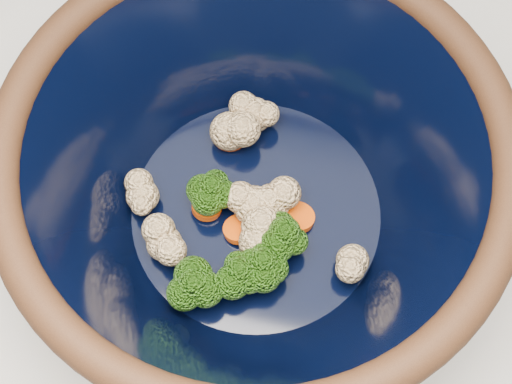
# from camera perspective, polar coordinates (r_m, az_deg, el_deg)

# --- Properties ---
(counter) EXTENTS (1.20, 1.20, 0.90)m
(counter) POSITION_cam_1_polar(r_m,az_deg,el_deg) (1.05, -0.51, -14.67)
(counter) COLOR silver
(counter) RESTS_ON ground
(mixing_bowl) EXTENTS (0.44, 0.44, 0.16)m
(mixing_bowl) POSITION_cam_1_polar(r_m,az_deg,el_deg) (0.54, 0.00, 0.69)
(mixing_bowl) COLOR black
(mixing_bowl) RESTS_ON counter
(vegetable_pile) EXTENTS (0.20, 0.20, 0.05)m
(vegetable_pile) POSITION_cam_1_polar(r_m,az_deg,el_deg) (0.56, -1.22, -2.20)
(vegetable_pile) COLOR #608442
(vegetable_pile) RESTS_ON mixing_bowl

